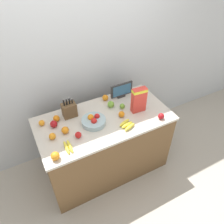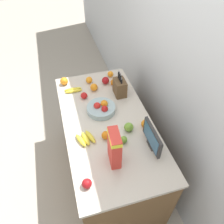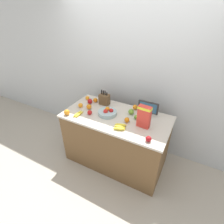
# 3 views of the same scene
# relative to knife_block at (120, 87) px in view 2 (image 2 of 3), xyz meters

# --- Properties ---
(ground_plane) EXTENTS (14.00, 14.00, 0.00)m
(ground_plane) POSITION_rel_knife_block_xyz_m (0.34, -0.23, -1.00)
(ground_plane) COLOR #B2A899
(wall_back) EXTENTS (9.00, 0.06, 2.60)m
(wall_back) POSITION_rel_knife_block_xyz_m (0.34, 0.39, 0.30)
(wall_back) COLOR silver
(wall_back) RESTS_ON ground_plane
(counter) EXTENTS (1.59, 0.81, 0.91)m
(counter) POSITION_rel_knife_block_xyz_m (0.34, -0.23, -0.55)
(counter) COLOR brown
(counter) RESTS_ON ground_plane
(knife_block) EXTENTS (0.16, 0.11, 0.29)m
(knife_block) POSITION_rel_knife_block_xyz_m (0.00, 0.00, 0.00)
(knife_block) COLOR brown
(knife_block) RESTS_ON counter
(small_monitor) EXTENTS (0.31, 0.03, 0.21)m
(small_monitor) POSITION_rel_knife_block_xyz_m (0.73, 0.04, 0.02)
(small_monitor) COLOR #2D2D2D
(small_monitor) RESTS_ON counter
(cereal_box) EXTENTS (0.18, 0.09, 0.32)m
(cereal_box) POSITION_rel_knife_block_xyz_m (0.77, -0.29, 0.08)
(cereal_box) COLOR red
(cereal_box) RESTS_ON counter
(fruit_bowl) EXTENTS (0.28, 0.28, 0.11)m
(fruit_bowl) POSITION_rel_knife_block_xyz_m (0.20, -0.25, -0.05)
(fruit_bowl) COLOR #99B2B7
(fruit_bowl) RESTS_ON counter
(banana_bunch_left) EXTENTS (0.07, 0.19, 0.03)m
(banana_bunch_left) POSITION_rel_knife_block_xyz_m (-0.18, -0.47, -0.07)
(banana_bunch_left) COLOR yellow
(banana_bunch_left) RESTS_ON counter
(banana_bunch_right) EXTENTS (0.18, 0.18, 0.04)m
(banana_bunch_right) POSITION_rel_knife_block_xyz_m (0.51, -0.47, -0.07)
(banana_bunch_right) COLOR yellow
(banana_bunch_right) RESTS_ON counter
(apple_by_knife_block) EXTENTS (0.08, 0.08, 0.08)m
(apple_by_knife_block) POSITION_rel_knife_block_xyz_m (-0.22, -0.10, -0.05)
(apple_by_knife_block) COLOR #A31419
(apple_by_knife_block) RESTS_ON counter
(apple_middle) EXTENTS (0.08, 0.08, 0.08)m
(apple_middle) POSITION_rel_knife_block_xyz_m (0.51, -0.08, -0.05)
(apple_middle) COLOR #6B9E33
(apple_middle) RESTS_ON counter
(apple_rightmost) EXTENTS (0.07, 0.07, 0.07)m
(apple_rightmost) POSITION_rel_knife_block_xyz_m (-0.04, -0.38, -0.06)
(apple_rightmost) COLOR red
(apple_rightmost) RESTS_ON counter
(apple_near_bananas) EXTENTS (0.07, 0.07, 0.07)m
(apple_near_bananas) POSITION_rel_knife_block_xyz_m (0.93, -0.54, -0.05)
(apple_near_bananas) COLOR #A31419
(apple_near_bananas) RESTS_ON counter
(apple_rear) EXTENTS (0.07, 0.07, 0.07)m
(apple_rear) POSITION_rel_knife_block_xyz_m (0.62, -0.16, -0.06)
(apple_rear) COLOR #6B9E33
(apple_rear) RESTS_ON counter
(orange_mid_right) EXTENTS (0.08, 0.08, 0.08)m
(orange_mid_right) POSITION_rel_knife_block_xyz_m (0.51, 0.08, -0.05)
(orange_mid_right) COLOR orange
(orange_mid_right) RESTS_ON counter
(orange_by_cereal) EXTENTS (0.08, 0.08, 0.08)m
(orange_by_cereal) POSITION_rel_knife_block_xyz_m (-0.14, -0.25, -0.05)
(orange_by_cereal) COLOR orange
(orange_by_cereal) RESTS_ON counter
(orange_mid_left) EXTENTS (0.08, 0.08, 0.08)m
(orange_mid_left) POSITION_rel_knife_block_xyz_m (-0.17, -0.01, -0.05)
(orange_mid_left) COLOR orange
(orange_mid_left) RESTS_ON counter
(orange_front_center) EXTENTS (0.09, 0.09, 0.09)m
(orange_front_center) POSITION_rel_knife_block_xyz_m (-0.34, -0.54, -0.05)
(orange_front_center) COLOR orange
(orange_front_center) RESTS_ON counter
(orange_front_left) EXTENTS (0.07, 0.07, 0.07)m
(orange_front_left) POSITION_rel_knife_block_xyz_m (-0.34, -0.01, -0.06)
(orange_front_left) COLOR orange
(orange_front_left) RESTS_ON counter
(orange_near_bowl) EXTENTS (0.07, 0.07, 0.07)m
(orange_near_bowl) POSITION_rel_knife_block_xyz_m (-0.29, -0.27, -0.05)
(orange_near_bowl) COLOR orange
(orange_near_bowl) RESTS_ON counter
(orange_back_center) EXTENTS (0.07, 0.07, 0.07)m
(orange_back_center) POSITION_rel_knife_block_xyz_m (0.54, -0.30, -0.05)
(orange_back_center) COLOR orange
(orange_back_center) RESTS_ON counter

